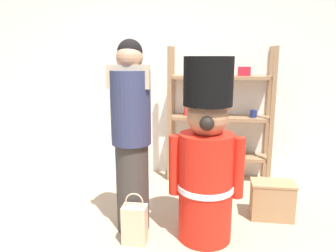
% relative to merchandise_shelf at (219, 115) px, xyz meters
% --- Properties ---
extents(back_wall, '(6.40, 0.12, 2.60)m').
position_rel_merchandise_shelf_xyz_m(back_wall, '(-0.71, 0.22, 0.45)').
color(back_wall, silver).
rests_on(back_wall, ground_plane).
extents(merchandise_shelf, '(1.29, 0.35, 1.70)m').
position_rel_merchandise_shelf_xyz_m(merchandise_shelf, '(0.00, 0.00, 0.00)').
color(merchandise_shelf, '#93704C').
rests_on(merchandise_shelf, ground_plane).
extents(teddy_bear_guard, '(0.64, 0.48, 1.58)m').
position_rel_merchandise_shelf_xyz_m(teddy_bear_guard, '(-0.13, -1.45, -0.11)').
color(teddy_bear_guard, red).
rests_on(teddy_bear_guard, ground_plane).
extents(person_shopper, '(0.37, 0.35, 1.73)m').
position_rel_merchandise_shelf_xyz_m(person_shopper, '(-0.79, -1.38, 0.05)').
color(person_shopper, '#38332D').
rests_on(person_shopper, ground_plane).
extents(shopping_bag, '(0.21, 0.14, 0.46)m').
position_rel_merchandise_shelf_xyz_m(shopping_bag, '(-0.72, -1.62, -0.68)').
color(shopping_bag, '#C1AD89').
rests_on(shopping_bag, ground_plane).
extents(display_crate, '(0.42, 0.25, 0.37)m').
position_rel_merchandise_shelf_xyz_m(display_crate, '(0.52, -1.00, -0.66)').
color(display_crate, '#9E7A51').
rests_on(display_crate, ground_plane).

